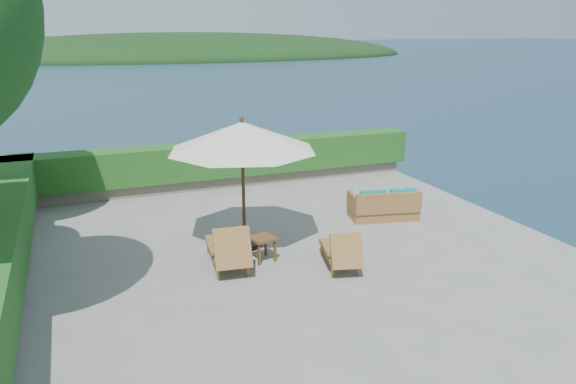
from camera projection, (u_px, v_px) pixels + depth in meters
name	position (u px, v px, depth m)	size (l,w,h in m)	color
ground	(289.00, 252.00, 12.18)	(12.00, 12.00, 0.00)	gray
foundation	(289.00, 315.00, 12.62)	(12.00, 12.00, 3.00)	#5E544A
ocean	(288.00, 371.00, 13.03)	(600.00, 600.00, 0.00)	#152B42
offshore_island	(183.00, 57.00, 146.81)	(126.00, 57.60, 12.60)	black
planter_wall_far	(222.00, 180.00, 17.13)	(12.00, 0.60, 0.36)	#71685A
planter_wall_left	(2.00, 286.00, 10.18)	(0.60, 12.00, 0.36)	#71685A
hedge_far	(221.00, 159.00, 16.94)	(12.40, 0.90, 1.00)	#144816
patio_umbrella	(242.00, 138.00, 11.82)	(3.54, 3.54, 2.89)	black
lounge_left	(228.00, 248.00, 11.28)	(0.90, 1.81, 1.01)	olive
lounge_right	(341.00, 251.00, 11.30)	(0.96, 1.61, 0.87)	olive
side_table	(262.00, 241.00, 11.62)	(0.57, 0.57, 0.52)	brown
wicker_loveseat	(384.00, 206.00, 14.20)	(1.84, 1.20, 0.84)	olive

